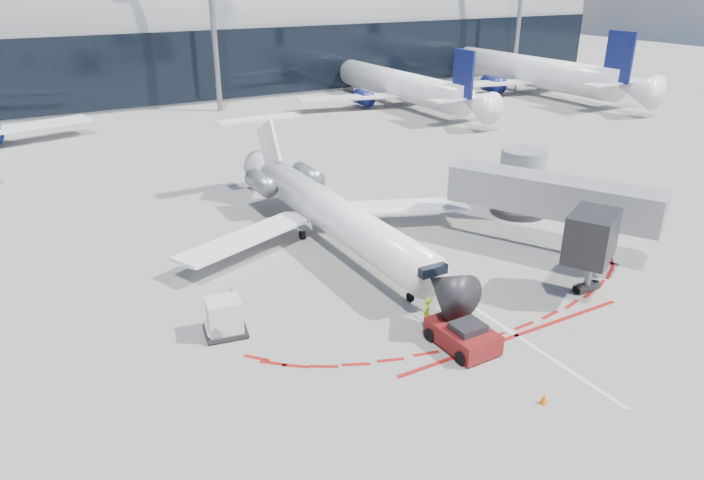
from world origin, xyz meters
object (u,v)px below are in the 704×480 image
pushback_tug (463,335)px  uld_container (224,318)px  regional_jet (329,211)px  ramp_worker (427,314)px

pushback_tug → uld_container: (-9.44, 6.60, 0.33)m
pushback_tug → uld_container: size_ratio=2.35×
pushback_tug → regional_jet: bearing=87.5°
ramp_worker → pushback_tug: bearing=60.5°
pushback_tug → ramp_worker: 2.23m
regional_jet → ramp_worker: regional_jet is taller
uld_container → ramp_worker: bearing=-16.8°
regional_jet → uld_container: (-9.80, -7.75, -1.24)m
regional_jet → uld_container: regional_jet is taller
ramp_worker → uld_container: (-8.87, 4.46, 0.07)m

